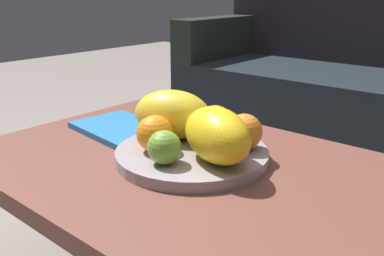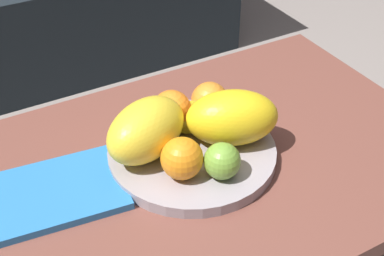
% 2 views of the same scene
% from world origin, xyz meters
% --- Properties ---
extents(coffee_table, '(1.02, 0.67, 0.41)m').
position_xyz_m(coffee_table, '(0.00, 0.00, 0.36)').
color(coffee_table, brown).
rests_on(coffee_table, ground_plane).
extents(couch, '(1.70, 0.70, 0.90)m').
position_xyz_m(couch, '(-0.12, 1.36, 0.30)').
color(couch, black).
rests_on(couch, ground_plane).
extents(fruit_bowl, '(0.34, 0.34, 0.03)m').
position_xyz_m(fruit_bowl, '(-0.02, 0.02, 0.42)').
color(fruit_bowl, '#9A9199').
rests_on(fruit_bowl, coffee_table).
extents(melon_large_front, '(0.22, 0.18, 0.12)m').
position_xyz_m(melon_large_front, '(-0.11, 0.05, 0.49)').
color(melon_large_front, yellow).
rests_on(melon_large_front, fruit_bowl).
extents(melon_smaller_beside, '(0.22, 0.18, 0.11)m').
position_xyz_m(melon_smaller_beside, '(0.06, -0.00, 0.49)').
color(melon_smaller_beside, yellow).
rests_on(melon_smaller_beside, fruit_bowl).
extents(orange_front, '(0.08, 0.08, 0.08)m').
position_xyz_m(orange_front, '(-0.08, -0.04, 0.47)').
color(orange_front, orange).
rests_on(orange_front, fruit_bowl).
extents(orange_left, '(0.08, 0.08, 0.08)m').
position_xyz_m(orange_left, '(-0.02, 0.10, 0.47)').
color(orange_left, orange).
rests_on(orange_left, fruit_bowl).
extents(orange_right, '(0.08, 0.08, 0.08)m').
position_xyz_m(orange_right, '(0.06, 0.09, 0.47)').
color(orange_right, orange).
rests_on(orange_right, fruit_bowl).
extents(apple_front, '(0.07, 0.07, 0.07)m').
position_xyz_m(apple_front, '(-0.01, -0.08, 0.47)').
color(apple_front, '#70A236').
rests_on(apple_front, fruit_bowl).
extents(banana_bunch, '(0.16, 0.13, 0.06)m').
position_xyz_m(banana_bunch, '(-0.04, 0.09, 0.46)').
color(banana_bunch, yellow).
rests_on(banana_bunch, fruit_bowl).
extents(magazine, '(0.27, 0.21, 0.02)m').
position_xyz_m(magazine, '(-0.30, 0.04, 0.41)').
color(magazine, '#2A74BD').
rests_on(magazine, coffee_table).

